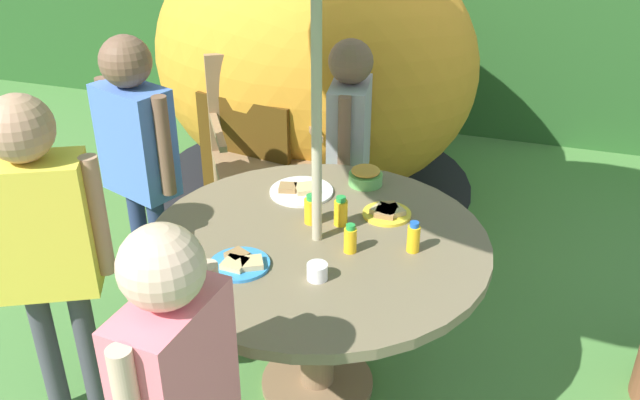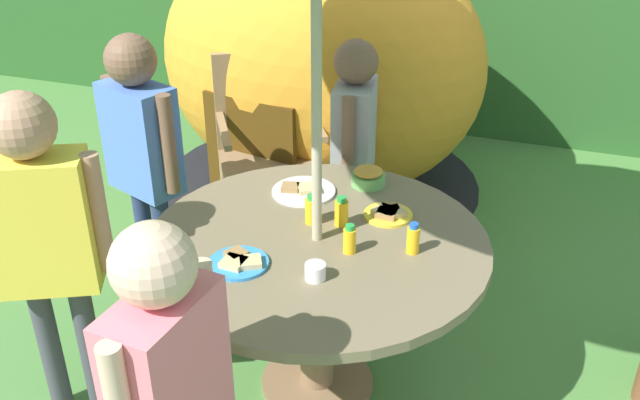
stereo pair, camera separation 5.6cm
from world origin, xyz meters
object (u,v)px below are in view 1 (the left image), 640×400
Objects in this scene: juice_bottle_near_left at (413,238)px; juice_bottle_far_right at (312,210)px; plate_mid_right at (240,263)px; juice_bottle_near_right at (341,212)px; child_in_yellow_shirt at (41,227)px; plate_mid_left at (387,212)px; child_in_pink_shirt at (176,379)px; juice_bottle_far_left at (350,239)px; plate_center_back at (301,191)px; child_in_grey_shirt at (349,130)px; cup_near at (317,272)px; child_in_blue_shirt at (136,141)px; dome_tent at (311,63)px; snack_bowl at (366,176)px; wooden_chair at (261,141)px; garden_table at (317,267)px.

juice_bottle_near_left and juice_bottle_far_right have the same top height.
plate_mid_right is 0.45m from juice_bottle_near_right.
plate_mid_left is (1.05, 0.65, -0.11)m from child_in_yellow_shirt.
child_in_pink_shirt is 0.87m from juice_bottle_far_left.
juice_bottle_near_left is 0.41m from juice_bottle_far_right.
child_in_grey_shirt is at bearing 84.87° from plate_center_back.
plate_mid_right is 0.61m from juice_bottle_near_left.
juice_bottle_near_right reaches higher than plate_mid_right.
cup_near is at bearing -106.95° from juice_bottle_far_left.
child_in_blue_shirt is 1.14m from juice_bottle_far_left.
child_in_grey_shirt is 10.97× the size of juice_bottle_far_left.
child_in_pink_shirt reaches higher than plate_center_back.
dome_tent reaches higher than plate_mid_right.
juice_bottle_far_right is (0.04, 0.99, -0.03)m from child_in_pink_shirt.
snack_bowl is at bearing 91.49° from cup_near.
juice_bottle_far_left is at bearing -103.12° from plate_mid_left.
snack_bowl is 0.71m from cup_near.
dome_tent is 11.24× the size of plate_mid_right.
child_in_blue_shirt reaches higher than child_in_pink_shirt.
wooden_chair is 1.16m from plate_mid_left.
dome_tent reaches higher than juice_bottle_near_right.
juice_bottle_far_right is (0.54, -1.63, -0.03)m from dome_tent.
juice_bottle_far_left is 0.24m from juice_bottle_far_right.
plate_mid_right is 0.38m from juice_bottle_far_right.
plate_mid_left reaches higher than garden_table.
child_in_blue_shirt reaches higher than snack_bowl.
juice_bottle_near_left reaches higher than plate_mid_left.
child_in_grey_shirt is 1.12m from plate_mid_right.
juice_bottle_far_left reaches higher than snack_bowl.
child_in_pink_shirt is (-0.09, -0.88, 0.21)m from garden_table.
snack_bowl is at bearing 122.17° from plate_mid_left.
plate_mid_left is 1.62× the size of juice_bottle_far_right.
child_in_grey_shirt is (0.47, -0.87, -0.02)m from dome_tent.
child_in_blue_shirt reaches higher than plate_center_back.
wooden_chair reaches higher than plate_mid_right.
child_in_pink_shirt is at bearing -86.28° from plate_center_back.
child_in_grey_shirt reaches higher than garden_table.
garden_table is 10.83× the size of juice_bottle_near_left.
juice_bottle_far_left is (0.08, -0.52, 0.01)m from snack_bowl.
dome_tent is 0.99m from child_in_grey_shirt.
juice_bottle_far_left is at bearing -49.66° from plate_center_back.
child_in_pink_shirt is 1.02m from juice_bottle_near_right.
snack_bowl is (0.99, 0.12, -0.08)m from child_in_blue_shirt.
juice_bottle_near_right is (0.05, 0.12, 0.18)m from garden_table.
juice_bottle_near_right is 1.01× the size of juice_bottle_far_right.
dome_tent is 2.66m from child_in_pink_shirt.
dome_tent is 1.43m from child_in_blue_shirt.
child_in_yellow_shirt is at bearing -169.49° from cup_near.
dome_tent is at bearing 57.45° from child_in_yellow_shirt.
snack_bowl is at bearing 18.43° from child_in_yellow_shirt.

